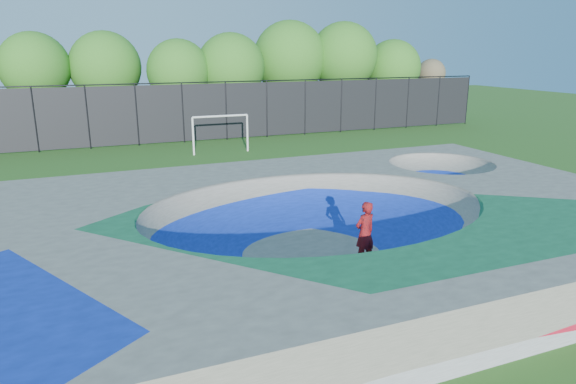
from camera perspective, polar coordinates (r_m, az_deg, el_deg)
ground at (r=16.40m, az=3.20°, el=-6.40°), size 120.00×120.00×0.00m
skate_deck at (r=16.14m, az=3.24°, el=-3.93°), size 22.00×14.00×1.50m
skater at (r=15.20m, az=8.54°, el=-4.53°), size 0.78×0.60×1.91m
skateboard at (r=15.54m, az=8.40°, el=-7.75°), size 0.80×0.30×0.05m
soccer_goal at (r=31.54m, az=-7.50°, el=7.20°), size 3.50×0.12×2.32m
fence at (r=35.56m, az=-11.60°, el=8.74°), size 48.09×0.09×4.04m
treeline at (r=40.09m, az=-15.36°, el=13.59°), size 52.65×7.37×8.65m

